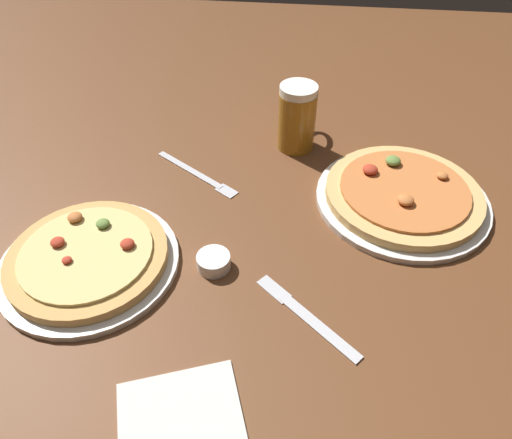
{
  "coord_description": "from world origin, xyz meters",
  "views": [
    {
      "loc": [
        0.07,
        -0.62,
        0.61
      ],
      "look_at": [
        0.0,
        0.0,
        0.02
      ],
      "focal_mm": 32.9,
      "sensor_mm": 36.0,
      "label": 1
    }
  ],
  "objects_px": {
    "pizza_plate_near": "(88,259)",
    "beer_mug_dark": "(298,117)",
    "pizza_plate_far": "(403,195)",
    "fork_left": "(198,174)",
    "knife_right": "(306,315)",
    "ramekin_sauce": "(214,262)",
    "napkin_folded": "(181,426)"
  },
  "relations": [
    {
      "from": "napkin_folded",
      "to": "pizza_plate_near",
      "type": "bearing_deg",
      "value": 131.13
    },
    {
      "from": "beer_mug_dark",
      "to": "ramekin_sauce",
      "type": "relative_size",
      "value": 2.57
    },
    {
      "from": "beer_mug_dark",
      "to": "napkin_folded",
      "type": "relative_size",
      "value": 0.93
    },
    {
      "from": "fork_left",
      "to": "beer_mug_dark",
      "type": "bearing_deg",
      "value": 34.32
    },
    {
      "from": "napkin_folded",
      "to": "knife_right",
      "type": "relative_size",
      "value": 0.94
    },
    {
      "from": "pizza_plate_near",
      "to": "fork_left",
      "type": "xyz_separation_m",
      "value": [
        0.13,
        0.27,
        -0.01
      ]
    },
    {
      "from": "pizza_plate_far",
      "to": "fork_left",
      "type": "height_order",
      "value": "pizza_plate_far"
    },
    {
      "from": "pizza_plate_far",
      "to": "fork_left",
      "type": "bearing_deg",
      "value": 174.99
    },
    {
      "from": "pizza_plate_far",
      "to": "napkin_folded",
      "type": "bearing_deg",
      "value": -123.99
    },
    {
      "from": "pizza_plate_near",
      "to": "knife_right",
      "type": "bearing_deg",
      "value": -9.46
    },
    {
      "from": "pizza_plate_near",
      "to": "beer_mug_dark",
      "type": "xyz_separation_m",
      "value": [
        0.33,
        0.4,
        0.06
      ]
    },
    {
      "from": "pizza_plate_far",
      "to": "beer_mug_dark",
      "type": "relative_size",
      "value": 2.27
    },
    {
      "from": "beer_mug_dark",
      "to": "ramekin_sauce",
      "type": "bearing_deg",
      "value": -107.01
    },
    {
      "from": "knife_right",
      "to": "beer_mug_dark",
      "type": "bearing_deg",
      "value": 95.28
    },
    {
      "from": "pizza_plate_near",
      "to": "ramekin_sauce",
      "type": "distance_m",
      "value": 0.21
    },
    {
      "from": "knife_right",
      "to": "pizza_plate_near",
      "type": "bearing_deg",
      "value": 170.54
    },
    {
      "from": "pizza_plate_far",
      "to": "ramekin_sauce",
      "type": "distance_m",
      "value": 0.4
    },
    {
      "from": "napkin_folded",
      "to": "knife_right",
      "type": "distance_m",
      "value": 0.24
    },
    {
      "from": "pizza_plate_near",
      "to": "beer_mug_dark",
      "type": "height_order",
      "value": "beer_mug_dark"
    },
    {
      "from": "beer_mug_dark",
      "to": "ramekin_sauce",
      "type": "distance_m",
      "value": 0.4
    },
    {
      "from": "ramekin_sauce",
      "to": "pizza_plate_far",
      "type": "bearing_deg",
      "value": 32.22
    },
    {
      "from": "beer_mug_dark",
      "to": "knife_right",
      "type": "distance_m",
      "value": 0.47
    },
    {
      "from": "pizza_plate_near",
      "to": "knife_right",
      "type": "relative_size",
      "value": 1.78
    },
    {
      "from": "beer_mug_dark",
      "to": "fork_left",
      "type": "relative_size",
      "value": 0.75
    },
    {
      "from": "beer_mug_dark",
      "to": "napkin_folded",
      "type": "xyz_separation_m",
      "value": [
        -0.11,
        -0.65,
        -0.07
      ]
    },
    {
      "from": "pizza_plate_near",
      "to": "beer_mug_dark",
      "type": "distance_m",
      "value": 0.52
    },
    {
      "from": "fork_left",
      "to": "knife_right",
      "type": "distance_m",
      "value": 0.41
    },
    {
      "from": "pizza_plate_near",
      "to": "pizza_plate_far",
      "type": "bearing_deg",
      "value": 23.09
    },
    {
      "from": "ramekin_sauce",
      "to": "napkin_folded",
      "type": "relative_size",
      "value": 0.36
    },
    {
      "from": "pizza_plate_far",
      "to": "beer_mug_dark",
      "type": "height_order",
      "value": "beer_mug_dark"
    },
    {
      "from": "ramekin_sauce",
      "to": "fork_left",
      "type": "xyz_separation_m",
      "value": [
        -0.08,
        0.25,
        -0.01
      ]
    },
    {
      "from": "pizza_plate_far",
      "to": "ramekin_sauce",
      "type": "height_order",
      "value": "pizza_plate_far"
    }
  ]
}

